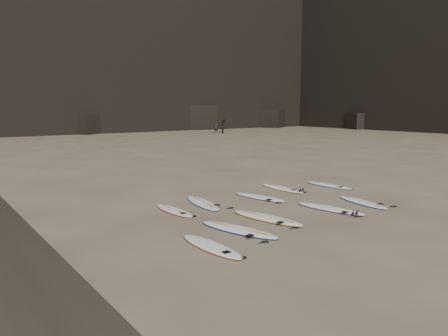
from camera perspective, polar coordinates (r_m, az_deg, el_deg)
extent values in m
plane|color=#897559|center=(14.21, 8.57, -6.29)|extent=(240.00, 240.00, 0.00)
cube|color=black|center=(57.65, -17.87, 5.42)|extent=(4.23, 4.46, 2.33)
cube|color=black|center=(65.73, -3.84, 6.64)|extent=(5.95, 5.19, 3.59)
cube|color=black|center=(71.92, 5.91, 6.46)|extent=(5.31, 5.56, 2.88)
cube|color=black|center=(69.65, 17.52, 5.88)|extent=(4.39, 4.01, 2.41)
ellipsoid|color=white|center=(11.09, -1.69, -10.15)|extent=(0.63, 2.40, 0.09)
ellipsoid|color=white|center=(12.49, 1.90, -8.01)|extent=(1.28, 2.77, 0.10)
ellipsoid|color=white|center=(13.80, 5.61, -6.47)|extent=(1.11, 2.79, 0.10)
ellipsoid|color=white|center=(15.38, 13.69, -5.15)|extent=(1.04, 2.66, 0.09)
ellipsoid|color=white|center=(16.71, 17.63, -4.26)|extent=(1.05, 2.49, 0.09)
ellipsoid|color=white|center=(14.80, -6.54, -5.52)|extent=(0.56, 2.21, 0.08)
ellipsoid|color=white|center=(15.81, -2.79, -4.56)|extent=(1.12, 2.71, 0.09)
ellipsoid|color=white|center=(16.85, 4.69, -3.79)|extent=(1.00, 2.49, 0.09)
ellipsoid|color=white|center=(18.73, 7.60, -2.62)|extent=(0.61, 2.47, 0.09)
ellipsoid|color=white|center=(19.81, 13.55, -2.20)|extent=(0.70, 2.41, 0.09)
imported|color=black|center=(56.87, -1.07, 5.39)|extent=(0.67, 0.66, 1.56)
imported|color=black|center=(56.80, -0.02, 5.49)|extent=(1.07, 1.06, 1.75)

